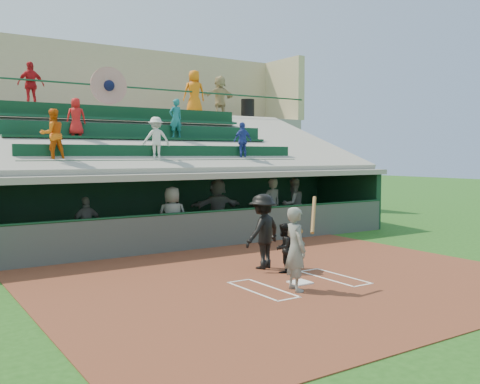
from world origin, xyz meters
TOP-DOWN VIEW (x-y plane):
  - ground at (0.00, 0.00)m, footprint 100.00×100.00m
  - dirt_slab at (0.00, 0.50)m, footprint 11.00×9.00m
  - home_plate at (0.00, 0.00)m, footprint 0.43×0.43m
  - batters_box_chalk at (0.00, 0.00)m, footprint 2.65×1.85m
  - dugout_floor at (0.00, 6.75)m, footprint 16.00×3.50m
  - concourse_slab at (0.00, 13.50)m, footprint 20.00×3.00m
  - grandstand at (-0.01, 10.51)m, footprint 20.40×10.40m
  - batter_at_plate at (-0.49, -0.44)m, footprint 0.89×0.77m
  - catcher at (0.36, 1.06)m, footprint 0.71×0.64m
  - home_umpire at (0.22, 1.71)m, footprint 1.36×1.03m
  - dugout_bench at (-0.27, 8.06)m, footprint 14.59×0.44m
  - dugout_player_b at (-2.74, 6.34)m, footprint 0.95×0.45m
  - dugout_player_c at (-0.47, 5.37)m, footprint 1.03×0.81m
  - dugout_player_d at (1.91, 6.73)m, footprint 1.90×0.80m
  - dugout_player_e at (3.82, 6.16)m, footprint 0.73×0.49m
  - dugout_player_f at (4.93, 6.34)m, footprint 0.98×0.79m
  - trash_bin at (7.55, 13.20)m, footprint 0.66×0.66m
  - concourse_staff_a at (-2.92, 12.20)m, footprint 1.06×0.57m
  - concourse_staff_b at (3.94, 12.09)m, footprint 1.08×0.84m
  - concourse_staff_c at (5.83, 13.04)m, footprint 1.91×0.81m

SIDE VIEW (x-z plane):
  - ground at x=0.00m, z-range 0.00..0.00m
  - dirt_slab at x=0.00m, z-range 0.00..0.02m
  - dugout_floor at x=0.00m, z-range 0.00..0.04m
  - batters_box_chalk at x=0.00m, z-range 0.02..0.03m
  - home_plate at x=0.00m, z-range 0.02..0.05m
  - dugout_bench at x=-0.27m, z-range 0.04..0.48m
  - catcher at x=0.36m, z-range 0.02..1.20m
  - dugout_player_b at x=-2.74m, z-range 0.04..1.63m
  - batter_at_plate at x=-0.49m, z-range -0.08..1.88m
  - home_umpire at x=0.22m, z-range 0.02..1.87m
  - dugout_player_c at x=-0.47m, z-range 0.04..1.90m
  - dugout_player_f at x=4.93m, z-range 0.04..1.98m
  - dugout_player_e at x=3.82m, z-range 0.04..2.01m
  - dugout_player_d at x=1.91m, z-range 0.04..2.03m
  - grandstand at x=-0.01m, z-range -1.64..6.16m
  - concourse_slab at x=0.00m, z-range 0.00..4.60m
  - trash_bin at x=7.55m, z-range 4.60..5.59m
  - concourse_staff_a at x=-2.92m, z-range 4.60..6.31m
  - concourse_staff_b at x=3.94m, z-range 4.60..6.57m
  - concourse_staff_c at x=5.83m, z-range 4.60..6.59m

